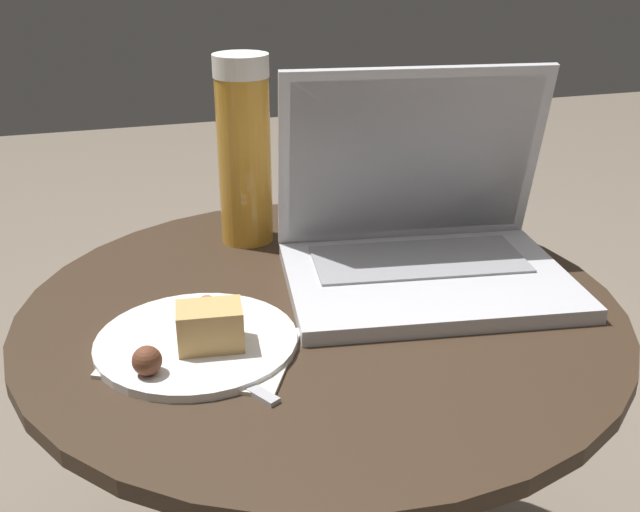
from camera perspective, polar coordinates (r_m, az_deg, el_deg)
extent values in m
cylinder|color=black|center=(1.00, 0.09, -16.47)|extent=(0.09, 0.09, 0.47)
cylinder|color=#38281C|center=(0.87, 0.11, -4.08)|extent=(0.69, 0.69, 0.02)
cube|color=silver|center=(0.77, -8.95, -7.26)|extent=(0.22, 0.20, 0.00)
cube|color=silver|center=(0.91, 8.07, -1.74)|extent=(0.36, 0.28, 0.02)
cube|color=gray|center=(0.93, 7.52, -0.24)|extent=(0.27, 0.15, 0.00)
cube|color=silver|center=(0.94, 6.97, 7.45)|extent=(0.34, 0.11, 0.23)
cube|color=silver|center=(0.94, 7.01, 7.36)|extent=(0.31, 0.09, 0.21)
cylinder|color=gold|center=(1.00, -5.76, 7.18)|extent=(0.07, 0.07, 0.22)
cylinder|color=white|center=(0.98, -6.07, 14.25)|extent=(0.07, 0.07, 0.03)
cylinder|color=white|center=(0.78, -9.39, -6.46)|extent=(0.21, 0.21, 0.01)
cube|color=tan|center=(0.76, -8.38, -5.32)|extent=(0.07, 0.05, 0.04)
sphere|color=brown|center=(0.73, -13.04, -7.77)|extent=(0.03, 0.03, 0.03)
sphere|color=#9E5B38|center=(0.82, -8.61, -3.82)|extent=(0.02, 0.02, 0.02)
cube|color=#B2B2B7|center=(0.73, -6.83, -9.11)|extent=(0.07, 0.12, 0.00)
cube|color=#B2B2B7|center=(0.79, -11.08, -6.56)|extent=(0.05, 0.06, 0.00)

